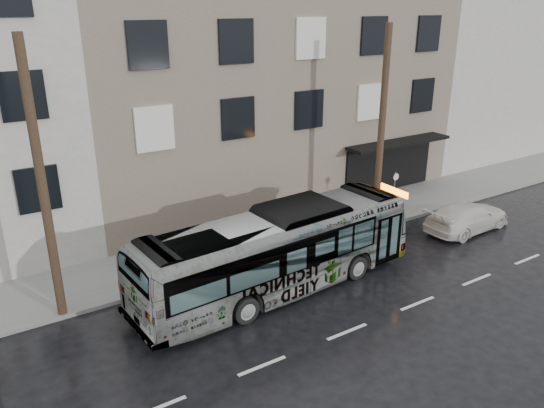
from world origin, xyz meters
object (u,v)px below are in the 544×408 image
at_px(bus, 277,252).
at_px(white_sedan, 467,216).
at_px(utility_pole_rear, 42,186).
at_px(sign_post, 394,197).
at_px(utility_pole_front, 381,131).

xyz_separation_m(bus, white_sedan, (10.40, -0.09, -0.87)).
relative_size(utility_pole_rear, sign_post, 3.75).
relative_size(utility_pole_front, sign_post, 3.75).
relative_size(utility_pole_front, bus, 0.82).
bearing_deg(white_sedan, bus, 86.67).
relative_size(sign_post, bus, 0.22).
relative_size(utility_pole_rear, white_sedan, 1.95).
distance_m(bus, white_sedan, 10.44).
distance_m(sign_post, bus, 8.37).
distance_m(utility_pole_front, white_sedan, 5.80).
height_order(utility_pole_rear, sign_post, utility_pole_rear).
bearing_deg(utility_pole_front, white_sedan, -34.82).
bearing_deg(bus, utility_pole_front, -75.38).
height_order(utility_pole_front, utility_pole_rear, same).
distance_m(sign_post, white_sedan, 3.45).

